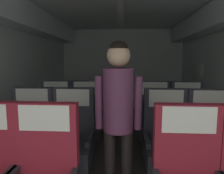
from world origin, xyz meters
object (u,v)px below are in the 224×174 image
Objects in this scene: seat_b_right_aisle at (212,145)px; seat_b_right_window at (166,143)px; seat_c_left_window at (55,119)px; seat_c_left_aisle at (85,120)px; seat_b_left_window at (30,140)px; seat_c_right_aisle at (188,122)px; seat_b_left_aisle at (72,141)px; seat_c_right_window at (155,121)px; flight_attendant at (118,107)px.

seat_b_right_window is (-0.50, 0.02, 0.00)m from seat_b_right_aisle.
seat_c_left_window is 0.49m from seat_c_left_aisle.
seat_b_right_window is at bearing -0.17° from seat_b_left_window.
seat_b_right_aisle is 1.00× the size of seat_c_left_window.
seat_b_right_aisle is at bearing -0.56° from seat_b_left_window.
seat_b_right_window and seat_c_right_aisle have the same top height.
seat_b_right_window is at bearing 178.21° from seat_b_right_aisle.
seat_c_left_aisle is at bearing 0.57° from seat_c_left_window.
seat_b_left_aisle is 1.00× the size of seat_b_right_window.
seat_b_right_window is at bearing 0.49° from seat_b_left_aisle.
seat_b_right_window is at bearing -37.54° from seat_c_left_aisle.
seat_b_right_window is at bearing -27.80° from seat_c_left_window.
seat_b_left_window and seat_b_right_window have the same top height.
seat_c_right_aisle is at bearing -0.93° from seat_c_right_window.
seat_c_left_window is 1.59m from seat_c_right_window.
seat_c_right_aisle is (1.60, -0.00, 0.00)m from seat_c_left_aisle.
seat_b_left_window is at bearing -152.09° from seat_c_right_window.
seat_b_left_aisle and seat_c_right_window have the same top height.
seat_b_right_aisle is 0.50m from seat_b_right_window.
seat_c_right_window is at bearing 0.29° from seat_c_left_window.
seat_b_right_window is at bearing -89.80° from seat_c_right_window.
seat_b_right_aisle is 1.00m from seat_c_right_window.
flight_attendant is at bearing -65.85° from seat_c_left_aisle.
seat_c_left_aisle is 1.47m from flight_attendant.
seat_c_left_window is 2.09m from seat_c_right_aisle.
seat_c_left_window is (0.00, 0.84, 0.00)m from seat_b_left_window.
seat_b_right_window is (1.59, -0.00, 0.00)m from seat_b_left_window.
seat_c_right_aisle is (0.00, 0.86, 0.00)m from seat_b_right_aisle.
seat_b_left_window is 0.50m from seat_b_left_aisle.
flight_attendant is (1.06, -1.25, 0.51)m from seat_c_left_window.
seat_c_right_window is (1.59, 0.84, 0.00)m from seat_b_left_window.
seat_b_left_aisle is at bearing -1.60° from seat_b_left_window.
seat_c_left_window is 1.00× the size of seat_c_left_aisle.
seat_b_left_aisle is at bearing -59.38° from seat_c_left_window.
flight_attendant is (-1.03, -0.40, 0.51)m from seat_b_right_aisle.
seat_c_left_window is at bearing 143.92° from flight_attendant.
seat_b_left_aisle is at bearing -179.51° from seat_b_right_window.
flight_attendant is at bearing -112.97° from seat_c_right_window.
seat_c_right_aisle is 1.00× the size of seat_c_right_window.
seat_b_right_window is at bearing 51.16° from flight_attendant.
seat_b_left_window is 1.24m from flight_attendant.
seat_c_left_aisle is at bearing 59.47° from seat_b_left_window.
seat_b_right_aisle is at bearing -28.32° from seat_c_left_aisle.
seat_c_right_window is at bearing 38.26° from seat_b_left_aisle.
seat_b_left_window is 1.00× the size of seat_c_left_window.
seat_c_right_window is at bearing 0.17° from seat_c_left_aisle.
seat_c_right_aisle is at bearing 89.90° from seat_b_right_aisle.
flight_attendant is at bearing -21.43° from seat_b_left_window.
seat_b_right_window is 1.80m from seat_c_left_window.
seat_b_left_aisle is 1.00× the size of seat_c_right_window.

